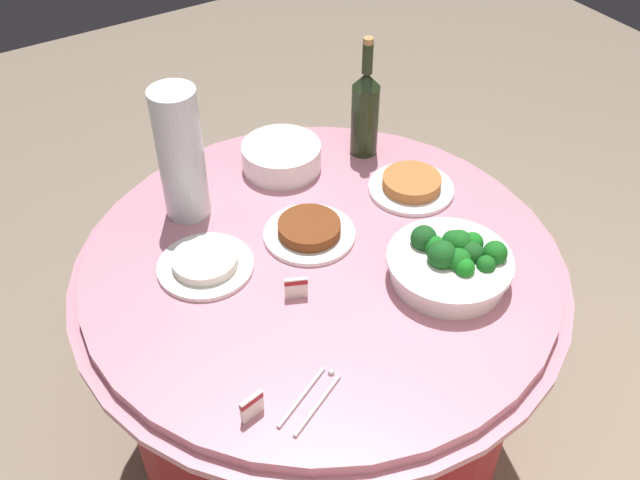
{
  "coord_description": "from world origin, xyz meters",
  "views": [
    {
      "loc": [
        0.66,
        1.05,
        1.89
      ],
      "look_at": [
        0.0,
        0.0,
        0.79
      ],
      "focal_mm": 40.93,
      "sensor_mm": 36.0,
      "label": 1
    }
  ],
  "objects_px": {
    "food_plate_peanuts": "(411,185)",
    "food_plate_stir_fry": "(309,231)",
    "serving_tongs": "(312,398)",
    "decorative_fruit_vase": "(181,158)",
    "label_placard_mid": "(296,287)",
    "wine_bottle": "(365,111)",
    "label_placard_front": "(252,406)",
    "broccoli_bowl": "(451,262)",
    "food_plate_rice": "(205,264)",
    "plate_stack": "(281,156)"
  },
  "relations": [
    {
      "from": "decorative_fruit_vase",
      "to": "wine_bottle",
      "type": "bearing_deg",
      "value": 178.24
    },
    {
      "from": "wine_bottle",
      "to": "label_placard_front",
      "type": "bearing_deg",
      "value": 42.15
    },
    {
      "from": "decorative_fruit_vase",
      "to": "broccoli_bowl",
      "type": "bearing_deg",
      "value": 127.13
    },
    {
      "from": "serving_tongs",
      "to": "food_plate_peanuts",
      "type": "bearing_deg",
      "value": -143.05
    },
    {
      "from": "wine_bottle",
      "to": "broccoli_bowl",
      "type": "bearing_deg",
      "value": 77.04
    },
    {
      "from": "food_plate_stir_fry",
      "to": "decorative_fruit_vase",
      "type": "bearing_deg",
      "value": -49.69
    },
    {
      "from": "food_plate_stir_fry",
      "to": "food_plate_rice",
      "type": "relative_size",
      "value": 1.0
    },
    {
      "from": "wine_bottle",
      "to": "decorative_fruit_vase",
      "type": "relative_size",
      "value": 0.99
    },
    {
      "from": "food_plate_peanuts",
      "to": "food_plate_stir_fry",
      "type": "distance_m",
      "value": 0.32
    },
    {
      "from": "food_plate_stir_fry",
      "to": "label_placard_mid",
      "type": "xyz_separation_m",
      "value": [
        0.13,
        0.16,
        0.01
      ]
    },
    {
      "from": "plate_stack",
      "to": "wine_bottle",
      "type": "bearing_deg",
      "value": 166.76
    },
    {
      "from": "label_placard_front",
      "to": "label_placard_mid",
      "type": "bearing_deg",
      "value": -135.57
    },
    {
      "from": "plate_stack",
      "to": "label_placard_front",
      "type": "height_order",
      "value": "plate_stack"
    },
    {
      "from": "broccoli_bowl",
      "to": "food_plate_stir_fry",
      "type": "height_order",
      "value": "broccoli_bowl"
    },
    {
      "from": "food_plate_peanuts",
      "to": "food_plate_stir_fry",
      "type": "relative_size",
      "value": 1.0
    },
    {
      "from": "serving_tongs",
      "to": "label_placard_front",
      "type": "bearing_deg",
      "value": -13.75
    },
    {
      "from": "decorative_fruit_vase",
      "to": "label_placard_mid",
      "type": "distance_m",
      "value": 0.42
    },
    {
      "from": "plate_stack",
      "to": "decorative_fruit_vase",
      "type": "xyz_separation_m",
      "value": [
        0.29,
        0.04,
        0.13
      ]
    },
    {
      "from": "broccoli_bowl",
      "to": "wine_bottle",
      "type": "height_order",
      "value": "wine_bottle"
    },
    {
      "from": "decorative_fruit_vase",
      "to": "food_plate_rice",
      "type": "distance_m",
      "value": 0.26
    },
    {
      "from": "broccoli_bowl",
      "to": "label_placard_front",
      "type": "height_order",
      "value": "broccoli_bowl"
    },
    {
      "from": "broccoli_bowl",
      "to": "food_plate_rice",
      "type": "xyz_separation_m",
      "value": [
        0.45,
        -0.32,
        -0.03
      ]
    },
    {
      "from": "food_plate_peanuts",
      "to": "serving_tongs",
      "type": "bearing_deg",
      "value": 36.95
    },
    {
      "from": "decorative_fruit_vase",
      "to": "serving_tongs",
      "type": "height_order",
      "value": "decorative_fruit_vase"
    },
    {
      "from": "serving_tongs",
      "to": "food_plate_stir_fry",
      "type": "height_order",
      "value": "food_plate_stir_fry"
    },
    {
      "from": "label_placard_mid",
      "to": "wine_bottle",
      "type": "bearing_deg",
      "value": -139.08
    },
    {
      "from": "food_plate_peanuts",
      "to": "decorative_fruit_vase",
      "type": "bearing_deg",
      "value": -23.64
    },
    {
      "from": "food_plate_stir_fry",
      "to": "plate_stack",
      "type": "bearing_deg",
      "value": -106.73
    },
    {
      "from": "plate_stack",
      "to": "food_plate_peanuts",
      "type": "xyz_separation_m",
      "value": [
        -0.23,
        0.26,
        -0.02
      ]
    },
    {
      "from": "broccoli_bowl",
      "to": "wine_bottle",
      "type": "relative_size",
      "value": 0.83
    },
    {
      "from": "wine_bottle",
      "to": "serving_tongs",
      "type": "xyz_separation_m",
      "value": [
        0.55,
        0.63,
        -0.12
      ]
    },
    {
      "from": "wine_bottle",
      "to": "serving_tongs",
      "type": "distance_m",
      "value": 0.85
    },
    {
      "from": "plate_stack",
      "to": "label_placard_front",
      "type": "distance_m",
      "value": 0.79
    },
    {
      "from": "plate_stack",
      "to": "food_plate_rice",
      "type": "height_order",
      "value": "plate_stack"
    },
    {
      "from": "serving_tongs",
      "to": "wine_bottle",
      "type": "bearing_deg",
      "value": -131.3
    },
    {
      "from": "food_plate_peanuts",
      "to": "label_placard_front",
      "type": "height_order",
      "value": "label_placard_front"
    },
    {
      "from": "broccoli_bowl",
      "to": "decorative_fruit_vase",
      "type": "height_order",
      "value": "decorative_fruit_vase"
    },
    {
      "from": "broccoli_bowl",
      "to": "food_plate_peanuts",
      "type": "relative_size",
      "value": 1.27
    },
    {
      "from": "broccoli_bowl",
      "to": "serving_tongs",
      "type": "xyz_separation_m",
      "value": [
        0.44,
        0.12,
        -0.04
      ]
    },
    {
      "from": "serving_tongs",
      "to": "label_placard_mid",
      "type": "xyz_separation_m",
      "value": [
        -0.11,
        -0.25,
        0.03
      ]
    },
    {
      "from": "decorative_fruit_vase",
      "to": "label_placard_mid",
      "type": "relative_size",
      "value": 6.18
    },
    {
      "from": "wine_bottle",
      "to": "label_placard_front",
      "type": "height_order",
      "value": "wine_bottle"
    },
    {
      "from": "label_placard_mid",
      "to": "food_plate_peanuts",
      "type": "bearing_deg",
      "value": -159.0
    },
    {
      "from": "plate_stack",
      "to": "food_plate_rice",
      "type": "relative_size",
      "value": 0.95
    },
    {
      "from": "decorative_fruit_vase",
      "to": "food_plate_peanuts",
      "type": "xyz_separation_m",
      "value": [
        -0.52,
        0.23,
        -0.14
      ]
    },
    {
      "from": "decorative_fruit_vase",
      "to": "food_plate_rice",
      "type": "xyz_separation_m",
      "value": [
        0.05,
        0.21,
        -0.15
      ]
    },
    {
      "from": "broccoli_bowl",
      "to": "food_plate_rice",
      "type": "height_order",
      "value": "broccoli_bowl"
    },
    {
      "from": "food_plate_rice",
      "to": "label_placard_front",
      "type": "bearing_deg",
      "value": 76.66
    },
    {
      "from": "decorative_fruit_vase",
      "to": "label_placard_front",
      "type": "bearing_deg",
      "value": 76.29
    },
    {
      "from": "wine_bottle",
      "to": "label_placard_mid",
      "type": "bearing_deg",
      "value": 40.92
    }
  ]
}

